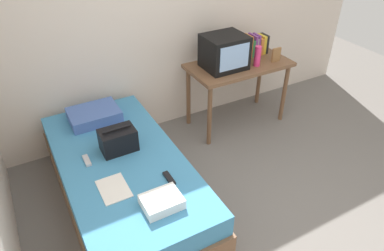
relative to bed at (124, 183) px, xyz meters
The scene contains 14 objects.
ground_plane 1.38m from the bed, 40.96° to the right, with size 8.00×8.00×0.00m, color slate.
wall_back 1.83m from the bed, 47.46° to the left, with size 5.20×0.10×2.60m, color beige.
bed is the anchor object (origin of this frame).
desk 1.82m from the bed, 22.02° to the left, with size 1.16×0.60×0.77m.
tv 1.73m from the bed, 24.88° to the left, with size 0.44×0.39×0.36m.
water_bottle 1.96m from the bed, 16.59° to the left, with size 0.07×0.07×0.22m, color #E53372.
book_row 2.20m from the bed, 22.27° to the left, with size 0.28×0.17×0.25m.
picture_frame 2.19m from the bed, 14.27° to the left, with size 0.11×0.02×0.16m, color olive.
pillow 0.77m from the bed, 91.64° to the left, with size 0.47×0.36×0.11m, color #4766AD.
handbag 0.40m from the bed, 75.87° to the left, with size 0.30×0.20×0.22m.
magazine 0.44m from the bed, 118.08° to the right, with size 0.21×0.29×0.01m, color white.
remote_dark 0.56m from the bed, 58.92° to the right, with size 0.04×0.16×0.02m, color black.
remote_silver 0.40m from the bed, 157.17° to the left, with size 0.04×0.14×0.02m, color #B7B7BC.
folded_towel 0.71m from the bed, 82.25° to the right, with size 0.28×0.22×0.08m, color white.
Camera 1 is at (-1.59, -1.40, 2.44)m, focal length 33.11 mm.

